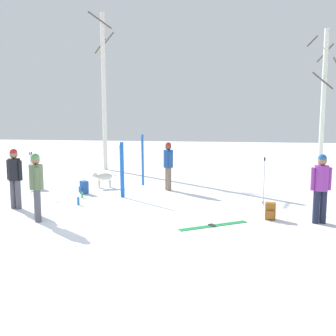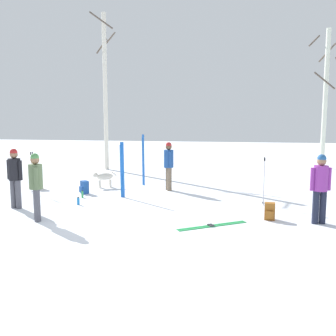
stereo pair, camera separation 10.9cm
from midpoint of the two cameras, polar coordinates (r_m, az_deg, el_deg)
The scene contains 19 objects.
ground_plane at distance 9.97m, azimuth -6.27°, elevation -7.63°, with size 60.00×60.00×0.00m, color white.
person_0 at distance 10.10m, azimuth 21.39°, elevation -2.23°, with size 0.51×0.34×1.72m.
person_1 at distance 10.16m, azimuth -19.17°, elevation -2.06°, with size 0.34×0.46×1.72m.
person_2 at distance 11.75m, azimuth -21.98°, elevation -0.92°, with size 0.51×0.34×1.72m.
person_3 at distance 13.60m, azimuth -0.19°, elevation 0.76°, with size 0.34×0.47×1.72m.
dog at distance 14.39m, azimuth -9.79°, elevation -1.36°, with size 0.82×0.47×0.57m.
ski_pair_planted_0 at distance 14.63m, azimuth -3.98°, elevation 1.17°, with size 0.13×0.12×1.94m.
ski_pair_planted_1 at distance 12.51m, azimuth -7.06°, elevation -0.31°, with size 0.15×0.02×1.80m.
ski_pair_lying_0 at distance 9.44m, azimuth 6.40°, elevation -8.46°, with size 1.64×1.16×0.05m.
ski_pair_lying_1 at distance 16.45m, azimuth -19.11°, elevation -1.87°, with size 1.18×1.53×0.05m.
ski_poles_0 at distance 13.86m, azimuth -19.74°, elevation -0.48°, with size 0.07×0.21×1.43m.
ski_poles_1 at distance 11.71m, azimuth 13.76°, elevation -1.69°, with size 0.07×0.20×1.43m.
backpack_0 at distance 13.42m, azimuth -12.56°, elevation -2.83°, with size 0.34×0.35×0.44m.
backpack_1 at distance 14.73m, azimuth -18.95°, elevation -2.14°, with size 0.32×0.34×0.44m.
backpack_2 at distance 10.22m, azimuth 14.61°, elevation -6.21°, with size 0.28×0.31×0.44m.
water_bottle_0 at distance 12.77m, azimuth -12.81°, elevation -3.83°, with size 0.06×0.06×0.25m.
water_bottle_1 at distance 11.81m, azimuth -13.38°, elevation -4.81°, with size 0.08×0.08×0.24m.
birch_tree_0 at distance 19.17m, azimuth -9.63°, elevation 11.31°, with size 1.10×1.12×7.45m.
birch_tree_1 at distance 21.03m, azimuth 21.85°, elevation 9.83°, with size 1.82×1.80×6.86m.
Camera 1 is at (2.50, -9.28, 2.64)m, focal length 41.22 mm.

